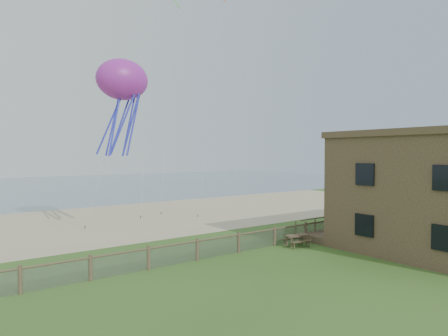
{
  "coord_description": "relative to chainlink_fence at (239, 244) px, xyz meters",
  "views": [
    {
      "loc": [
        -15.14,
        -12.68,
        5.99
      ],
      "look_at": [
        0.38,
        8.0,
        5.08
      ],
      "focal_mm": 32.0,
      "sensor_mm": 36.0,
      "label": 1
    }
  ],
  "objects": [
    {
      "name": "ground",
      "position": [
        0.0,
        -6.0,
        -0.55
      ],
      "size": [
        160.0,
        160.0,
        0.0
      ],
      "primitive_type": "plane",
      "color": "#34581E",
      "rests_on": "ground"
    },
    {
      "name": "sand_beach",
      "position": [
        0.0,
        16.0,
        -0.55
      ],
      "size": [
        72.0,
        20.0,
        0.02
      ],
      "primitive_type": "cube",
      "color": "tan",
      "rests_on": "ground"
    },
    {
      "name": "ocean",
      "position": [
        0.0,
        60.0,
        -0.55
      ],
      "size": [
        160.0,
        68.0,
        0.02
      ],
      "primitive_type": "cube",
      "color": "slate",
      "rests_on": "ground"
    },
    {
      "name": "chainlink_fence",
      "position": [
        0.0,
        0.0,
        0.0
      ],
      "size": [
        36.2,
        0.2,
        1.25
      ],
      "primitive_type": null,
      "color": "#4C3A2B",
      "rests_on": "ground"
    },
    {
      "name": "motel_deck",
      "position": [
        13.0,
        -1.0,
        -0.3
      ],
      "size": [
        15.0,
        2.0,
        0.5
      ],
      "primitive_type": "cube",
      "color": "brown",
      "rests_on": "ground"
    },
    {
      "name": "picnic_table",
      "position": [
        4.03,
        -1.0,
        -0.22
      ],
      "size": [
        1.73,
        1.41,
        0.67
      ],
      "primitive_type": null,
      "rotation": [
        0.0,
        0.0,
        -0.14
      ],
      "color": "brown",
      "rests_on": "ground"
    },
    {
      "name": "octopus_kite",
      "position": [
        -2.94,
        10.51,
        9.12
      ],
      "size": [
        4.18,
        3.25,
        7.83
      ],
      "primitive_type": null,
      "rotation": [
        0.0,
        0.0,
        -0.16
      ],
      "color": "#F02643"
    }
  ]
}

